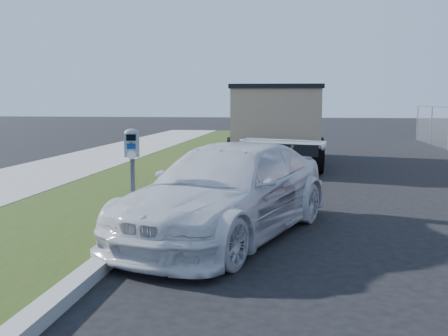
# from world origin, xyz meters

# --- Properties ---
(ground) EXTENTS (120.00, 120.00, 0.00)m
(ground) POSITION_xyz_m (0.00, 0.00, 0.00)
(ground) COLOR black
(ground) RESTS_ON ground
(streetside) EXTENTS (6.12, 50.00, 0.15)m
(streetside) POSITION_xyz_m (-5.57, 2.00, 0.07)
(streetside) COLOR gray
(streetside) RESTS_ON ground
(parking_meter) EXTENTS (0.23, 0.18, 1.52)m
(parking_meter) POSITION_xyz_m (-2.56, -0.02, 1.24)
(parking_meter) COLOR #3F4247
(parking_meter) RESTS_ON ground
(white_wagon) EXTENTS (3.42, 5.13, 1.38)m
(white_wagon) POSITION_xyz_m (-1.28, 0.77, 0.69)
(white_wagon) COLOR silver
(white_wagon) RESTS_ON ground
(dump_truck) EXTENTS (3.05, 6.85, 2.63)m
(dump_truck) POSITION_xyz_m (-1.08, 10.50, 1.48)
(dump_truck) COLOR black
(dump_truck) RESTS_ON ground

